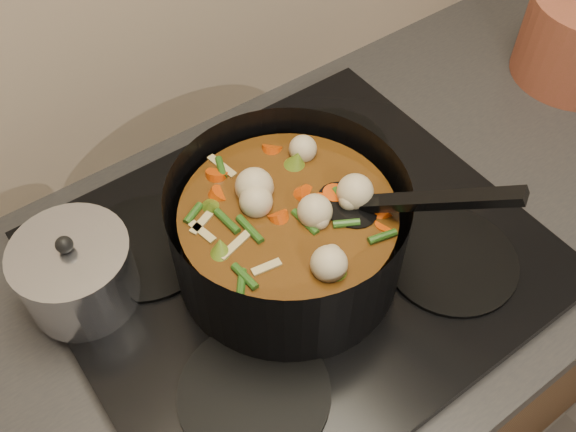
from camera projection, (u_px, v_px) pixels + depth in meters
counter at (295, 396)px, 1.24m from camera, size 2.64×0.64×0.91m
stovetop at (298, 258)px, 0.88m from camera, size 0.62×0.54×0.03m
stockpot at (289, 233)px, 0.81m from camera, size 0.37×0.39×0.22m
saucepan at (77, 273)px, 0.79m from camera, size 0.15×0.15×0.12m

